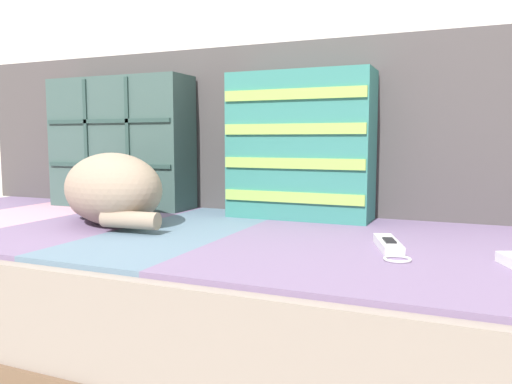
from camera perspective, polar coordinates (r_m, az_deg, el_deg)
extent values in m
plane|color=#A89E8E|center=(1.26, -9.76, -20.21)|extent=(14.00, 14.00, 0.00)
cube|color=brown|center=(1.31, -7.16, -15.54)|extent=(2.04, 0.88, 0.14)
cube|color=gray|center=(1.26, -7.26, -8.51)|extent=(2.00, 0.86, 0.19)
cube|color=#C6899E|center=(1.57, -25.17, -2.49)|extent=(0.27, 0.78, 0.01)
cube|color=slate|center=(1.38, -17.55, -3.29)|extent=(0.27, 0.78, 0.01)
cube|color=slate|center=(1.23, -7.73, -4.23)|extent=(0.27, 0.78, 0.01)
cube|color=slate|center=(1.11, 4.53, -5.23)|extent=(0.27, 0.78, 0.01)
cube|color=slate|center=(1.06, 18.75, -6.08)|extent=(0.27, 0.78, 0.01)
cube|color=#474242|center=(1.55, -0.52, 7.15)|extent=(2.00, 0.14, 0.49)
cube|color=#38514C|center=(1.63, -15.19, 5.41)|extent=(0.47, 0.13, 0.40)
cube|color=#28423D|center=(1.57, -16.65, 2.94)|extent=(0.45, 0.01, 0.01)
cube|color=#28423D|center=(1.62, -18.84, 5.30)|extent=(0.01, 0.01, 0.39)
cube|color=#28423D|center=(1.57, -16.80, 7.77)|extent=(0.45, 0.01, 0.01)
cube|color=#28423D|center=(1.52, -14.47, 5.41)|extent=(0.01, 0.01, 0.39)
cube|color=#337A70|center=(1.35, 5.06, 5.27)|extent=(0.39, 0.13, 0.39)
cube|color=#93B751|center=(1.29, 4.08, -0.61)|extent=(0.38, 0.01, 0.03)
cube|color=#93B751|center=(1.28, 4.11, 3.28)|extent=(0.38, 0.01, 0.03)
cube|color=#93B751|center=(1.28, 4.14, 7.21)|extent=(0.38, 0.01, 0.03)
cube|color=#93B751|center=(1.29, 4.17, 11.12)|extent=(0.38, 0.01, 0.03)
ellipsoid|color=gray|center=(1.29, -16.05, 0.34)|extent=(0.37, 0.32, 0.18)
sphere|color=gray|center=(1.41, -18.44, -0.50)|extent=(0.11, 0.11, 0.11)
sphere|color=white|center=(1.39, -19.28, -0.98)|extent=(0.06, 0.06, 0.06)
ellipsoid|color=white|center=(1.29, -18.56, -0.94)|extent=(0.09, 0.05, 0.08)
cylinder|color=gray|center=(1.16, -14.17, -3.10)|extent=(0.14, 0.05, 0.04)
cone|color=gray|center=(1.39, -19.70, 2.03)|extent=(0.04, 0.04, 0.04)
cone|color=gray|center=(1.42, -17.37, 2.17)|extent=(0.04, 0.04, 0.04)
cube|color=white|center=(1.01, 14.87, -5.82)|extent=(0.08, 0.14, 0.02)
cube|color=black|center=(0.99, 14.99, -5.35)|extent=(0.03, 0.05, 0.00)
cube|color=black|center=(1.07, 14.25, -5.10)|extent=(0.03, 0.02, 0.02)
torus|color=silver|center=(0.92, 15.86, -7.38)|extent=(0.06, 0.06, 0.01)
cube|color=black|center=(0.98, 26.69, -6.59)|extent=(0.03, 0.02, 0.02)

